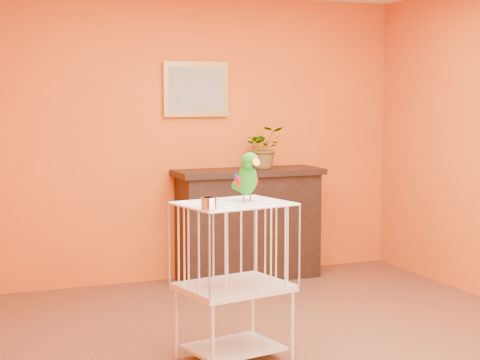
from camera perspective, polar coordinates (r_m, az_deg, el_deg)
name	(u,v)px	position (r m, az deg, el deg)	size (l,w,h in m)	color
ground	(303,347)	(5.57, 4.48, -11.72)	(4.50, 4.50, 0.00)	brown
room_shell	(305,113)	(5.31, 4.62, 4.78)	(4.50, 4.50, 4.50)	#DC5814
console_cabinet	(248,224)	(7.41, 0.59, -3.14)	(1.37, 0.49, 1.02)	black
potted_plant	(265,152)	(7.39, 1.79, 1.99)	(0.35, 0.39, 0.31)	#26722D
framed_picture	(196,89)	(7.36, -3.13, 6.46)	(0.62, 0.04, 0.50)	#A4813A
birdcage	(234,279)	(5.16, -0.44, -7.05)	(0.75, 0.63, 1.02)	silver
feed_cup	(209,203)	(4.77, -2.19, -1.65)	(0.10, 0.10, 0.07)	silver
parrot	(247,176)	(5.14, 0.52, 0.28)	(0.16, 0.29, 0.32)	#59544C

